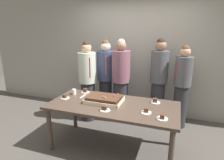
{
  "coord_description": "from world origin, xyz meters",
  "views": [
    {
      "loc": [
        0.91,
        -2.63,
        1.93
      ],
      "look_at": [
        -0.07,
        0.15,
        1.12
      ],
      "focal_mm": 30.66,
      "sensor_mm": 36.0,
      "label": 1
    }
  ],
  "objects_px": {
    "person_striped_tie_right": "(182,86)",
    "cake_server_utensil": "(83,96)",
    "plated_slice_near_left": "(65,97)",
    "drink_cup_nearest": "(74,92)",
    "person_green_shirt_behind": "(121,80)",
    "plated_slice_center_front": "(155,101)",
    "plated_slice_far_left": "(85,91)",
    "plated_slice_far_right": "(105,109)",
    "person_serving_front": "(159,80)",
    "person_back_corner": "(88,81)",
    "plated_slice_near_right": "(162,118)",
    "party_table": "(113,109)",
    "person_far_right_suit": "(106,77)",
    "plated_slice_center_back": "(146,111)",
    "sheet_cake": "(104,99)"
  },
  "relations": [
    {
      "from": "sheet_cake",
      "to": "plated_slice_near_left",
      "type": "distance_m",
      "value": 0.69
    },
    {
      "from": "plated_slice_near_right",
      "to": "person_serving_front",
      "type": "xyz_separation_m",
      "value": [
        -0.21,
        1.43,
        0.11
      ]
    },
    {
      "from": "plated_slice_far_right",
      "to": "person_back_corner",
      "type": "relative_size",
      "value": 0.09
    },
    {
      "from": "plated_slice_near_right",
      "to": "drink_cup_nearest",
      "type": "height_order",
      "value": "drink_cup_nearest"
    },
    {
      "from": "cake_server_utensil",
      "to": "plated_slice_far_left",
      "type": "bearing_deg",
      "value": 105.09
    },
    {
      "from": "party_table",
      "to": "sheet_cake",
      "type": "xyz_separation_m",
      "value": [
        -0.16,
        0.05,
        0.13
      ]
    },
    {
      "from": "plated_slice_near_right",
      "to": "person_green_shirt_behind",
      "type": "xyz_separation_m",
      "value": [
        -0.95,
        1.25,
        0.09
      ]
    },
    {
      "from": "person_back_corner",
      "to": "plated_slice_near_left",
      "type": "bearing_deg",
      "value": -43.41
    },
    {
      "from": "drink_cup_nearest",
      "to": "person_back_corner",
      "type": "bearing_deg",
      "value": 92.58
    },
    {
      "from": "person_serving_front",
      "to": "person_striped_tie_right",
      "type": "xyz_separation_m",
      "value": [
        0.45,
        -0.06,
        -0.06
      ]
    },
    {
      "from": "plated_slice_center_back",
      "to": "person_striped_tie_right",
      "type": "relative_size",
      "value": 0.09
    },
    {
      "from": "plated_slice_near_left",
      "to": "person_serving_front",
      "type": "height_order",
      "value": "person_serving_front"
    },
    {
      "from": "plated_slice_near_right",
      "to": "person_far_right_suit",
      "type": "xyz_separation_m",
      "value": [
        -1.35,
        1.44,
        0.07
      ]
    },
    {
      "from": "person_striped_tie_right",
      "to": "cake_server_utensil",
      "type": "bearing_deg",
      "value": -11.39
    },
    {
      "from": "plated_slice_far_left",
      "to": "plated_slice_center_back",
      "type": "height_order",
      "value": "plated_slice_far_left"
    },
    {
      "from": "plated_slice_far_left",
      "to": "person_serving_front",
      "type": "height_order",
      "value": "person_serving_front"
    },
    {
      "from": "plated_slice_center_front",
      "to": "plated_slice_near_right",
      "type": "bearing_deg",
      "value": -73.91
    },
    {
      "from": "plated_slice_center_front",
      "to": "plated_slice_center_back",
      "type": "xyz_separation_m",
      "value": [
        -0.07,
        -0.42,
        -0.0
      ]
    },
    {
      "from": "cake_server_utensil",
      "to": "person_back_corner",
      "type": "distance_m",
      "value": 0.69
    },
    {
      "from": "plated_slice_far_right",
      "to": "person_serving_front",
      "type": "xyz_separation_m",
      "value": [
        0.6,
        1.43,
        0.11
      ]
    },
    {
      "from": "party_table",
      "to": "plated_slice_near_left",
      "type": "relative_size",
      "value": 13.43
    },
    {
      "from": "drink_cup_nearest",
      "to": "person_far_right_suit",
      "type": "bearing_deg",
      "value": 76.69
    },
    {
      "from": "person_striped_tie_right",
      "to": "plated_slice_near_left",
      "type": "bearing_deg",
      "value": -10.78
    },
    {
      "from": "plated_slice_near_left",
      "to": "person_serving_front",
      "type": "distance_m",
      "value": 1.86
    },
    {
      "from": "cake_server_utensil",
      "to": "person_green_shirt_behind",
      "type": "relative_size",
      "value": 0.12
    },
    {
      "from": "plated_slice_near_left",
      "to": "person_far_right_suit",
      "type": "xyz_separation_m",
      "value": [
        0.28,
        1.2,
        0.07
      ]
    },
    {
      "from": "person_far_right_suit",
      "to": "person_back_corner",
      "type": "relative_size",
      "value": 1.0
    },
    {
      "from": "cake_server_utensil",
      "to": "person_green_shirt_behind",
      "type": "xyz_separation_m",
      "value": [
        0.44,
        0.84,
        0.11
      ]
    },
    {
      "from": "person_green_shirt_behind",
      "to": "party_table",
      "type": "bearing_deg",
      "value": 9.35
    },
    {
      "from": "plated_slice_near_right",
      "to": "plated_slice_center_front",
      "type": "distance_m",
      "value": 0.57
    },
    {
      "from": "person_serving_front",
      "to": "plated_slice_center_back",
      "type": "bearing_deg",
      "value": 31.94
    },
    {
      "from": "plated_slice_near_right",
      "to": "cake_server_utensil",
      "type": "bearing_deg",
      "value": 163.59
    },
    {
      "from": "sheet_cake",
      "to": "plated_slice_near_left",
      "type": "xyz_separation_m",
      "value": [
        -0.69,
        -0.07,
        -0.03
      ]
    },
    {
      "from": "plated_slice_near_left",
      "to": "plated_slice_far_right",
      "type": "bearing_deg",
      "value": -15.91
    },
    {
      "from": "sheet_cake",
      "to": "person_striped_tie_right",
      "type": "height_order",
      "value": "person_striped_tie_right"
    },
    {
      "from": "plated_slice_near_right",
      "to": "drink_cup_nearest",
      "type": "bearing_deg",
      "value": 163.83
    },
    {
      "from": "plated_slice_center_front",
      "to": "person_green_shirt_behind",
      "type": "relative_size",
      "value": 0.09
    },
    {
      "from": "person_serving_front",
      "to": "plated_slice_center_front",
      "type": "bearing_deg",
      "value": 36.24
    },
    {
      "from": "drink_cup_nearest",
      "to": "person_serving_front",
      "type": "bearing_deg",
      "value": 35.45
    },
    {
      "from": "person_green_shirt_behind",
      "to": "person_striped_tie_right",
      "type": "height_order",
      "value": "person_green_shirt_behind"
    },
    {
      "from": "drink_cup_nearest",
      "to": "person_green_shirt_behind",
      "type": "relative_size",
      "value": 0.06
    },
    {
      "from": "party_table",
      "to": "plated_slice_center_front",
      "type": "distance_m",
      "value": 0.69
    },
    {
      "from": "plated_slice_center_front",
      "to": "drink_cup_nearest",
      "type": "relative_size",
      "value": 1.5
    },
    {
      "from": "person_far_right_suit",
      "to": "drink_cup_nearest",
      "type": "bearing_deg",
      "value": -33.14
    },
    {
      "from": "plated_slice_near_left",
      "to": "cake_server_utensil",
      "type": "xyz_separation_m",
      "value": [
        0.25,
        0.17,
        -0.02
      ]
    },
    {
      "from": "plated_slice_far_left",
      "to": "person_far_right_suit",
      "type": "xyz_separation_m",
      "value": [
        0.09,
        0.82,
        0.07
      ]
    },
    {
      "from": "person_striped_tie_right",
      "to": "person_back_corner",
      "type": "height_order",
      "value": "person_back_corner"
    },
    {
      "from": "plated_slice_far_left",
      "to": "plated_slice_center_back",
      "type": "relative_size",
      "value": 1.0
    },
    {
      "from": "plated_slice_near_left",
      "to": "person_far_right_suit",
      "type": "distance_m",
      "value": 1.24
    },
    {
      "from": "plated_slice_far_left",
      "to": "person_striped_tie_right",
      "type": "xyz_separation_m",
      "value": [
        1.68,
        0.76,
        0.05
      ]
    }
  ]
}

